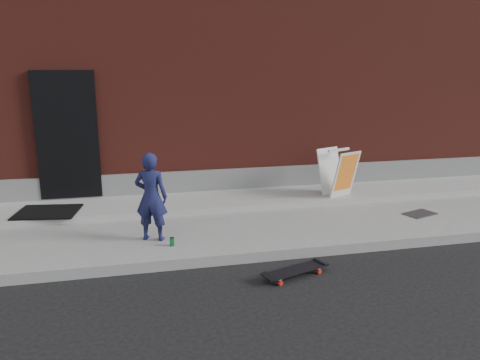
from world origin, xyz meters
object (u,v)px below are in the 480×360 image
object	(u,v)px
pizza_sign	(338,172)
soda_can	(172,242)
skateboard	(296,270)
child	(151,197)

from	to	relation	value
pizza_sign	soda_can	world-z (taller)	pizza_sign
skateboard	soda_can	size ratio (longest dim) A/B	7.68
pizza_sign	soda_can	xyz separation A→B (m)	(-3.19, -1.60, -0.48)
pizza_sign	skateboard	bearing A→B (deg)	-123.54
skateboard	soda_can	xyz separation A→B (m)	(-1.47, 1.01, 0.13)
child	soda_can	bearing A→B (deg)	147.55
child	skateboard	xyz separation A→B (m)	(1.71, -1.33, -0.71)
child	pizza_sign	xyz separation A→B (m)	(3.44, 1.28, -0.10)
skateboard	pizza_sign	world-z (taller)	pizza_sign
soda_can	skateboard	bearing A→B (deg)	-34.56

